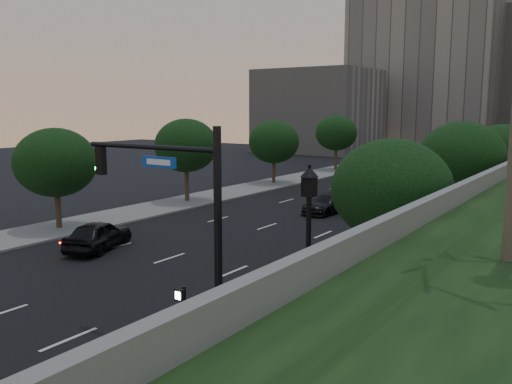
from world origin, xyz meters
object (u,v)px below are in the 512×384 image
Objects in this scene: street_lamp at (308,249)px; sedan_far_right at (454,190)px; traffic_signal_mast at (190,236)px; sedan_near_right at (328,203)px; pedestrian_c at (415,227)px; sedan_far_left at (397,163)px; pedestrian_a at (377,268)px; sedan_mid_left at (360,186)px; pedestrian_b at (388,267)px; sedan_near_left at (98,235)px.

street_lamp is 1.29× the size of sedan_far_right.
sedan_near_right is at bearing 106.46° from traffic_signal_mast.
street_lamp is 20.49m from sedan_near_right.
street_lamp is 2.92× the size of pedestrian_c.
sedan_far_left reaches higher than sedan_near_right.
sedan_far_right is at bearing 91.47° from traffic_signal_mast.
sedan_far_right reaches higher than sedan_near_right.
street_lamp is at bearing 65.96° from traffic_signal_mast.
pedestrian_c reaches higher than pedestrian_a.
sedan_far_right is at bearing 95.13° from street_lamp.
sedan_far_left reaches higher than sedan_mid_left.
sedan_far_left is (-4.46, 21.51, 0.03)m from sedan_mid_left.
sedan_far_left is 46.51m from pedestrian_b.
pedestrian_b reaches higher than sedan_mid_left.
sedan_near_left is at bearing 152.04° from traffic_signal_mast.
traffic_signal_mast is 16.72m from pedestrian_c.
sedan_mid_left is at bearing 105.22° from sedan_near_right.
pedestrian_c is at bearing 90.79° from street_lamp.
sedan_far_left is at bearing 107.38° from sedan_near_right.
street_lamp is 5.29m from pedestrian_b.
street_lamp is at bearing -58.75° from sedan_near_right.
sedan_near_left is 30.19m from sedan_far_right.
sedan_far_right is (5.81, 11.81, 0.04)m from sedan_near_right.
sedan_near_left is 15.35m from pedestrian_b.
pedestrian_b reaches higher than sedan_near_right.
sedan_far_right is at bearing 70.35° from sedan_near_right.
street_lamp is 30.52m from sedan_far_right.
sedan_mid_left is 24.91m from pedestrian_b.
sedan_far_left is at bearing -80.62° from sedan_mid_left.
street_lamp is 29.04m from sedan_mid_left.
traffic_signal_mast is at bearing -67.01° from sedan_near_right.
pedestrian_a is at bearing 167.22° from sedan_near_left.
traffic_signal_mast reaches higher than pedestrian_b.
pedestrian_b is at bearing 113.82° from sedan_mid_left.
sedan_near_right is at bearing -128.73° from sedan_near_left.
sedan_mid_left is 0.99× the size of sedan_near_right.
street_lamp reaches higher than sedan_near_left.
sedan_near_right is (5.80, -30.23, -0.12)m from sedan_far_left.
pedestrian_b is (0.20, 0.66, -0.09)m from pedestrian_a.
pedestrian_b reaches higher than sedan_far_left.
pedestrian_b reaches higher than sedan_far_right.
traffic_signal_mast reaches higher than sedan_far_left.
sedan_far_left is 1.35× the size of sedan_far_right.
sedan_near_right is at bearing 116.30° from sedan_far_left.
pedestrian_a is (10.78, -23.01, 0.26)m from sedan_mid_left.
street_lamp is 3.49× the size of pedestrian_b.
pedestrian_b is (10.98, -22.36, 0.16)m from sedan_mid_left.
sedan_near_right is 17.13m from pedestrian_a.
pedestrian_b is (1.11, 4.89, -1.68)m from street_lamp.
sedan_near_right is 3.00× the size of pedestrian_b.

